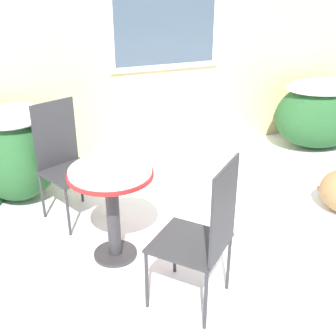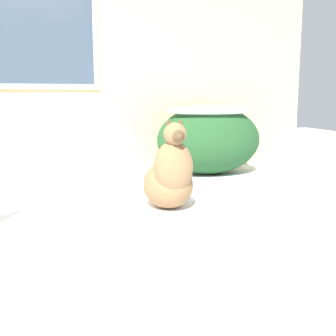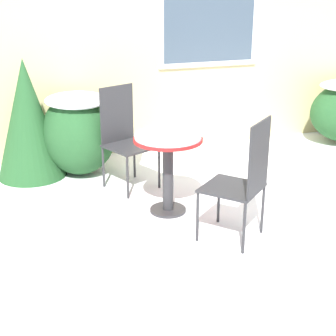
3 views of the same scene
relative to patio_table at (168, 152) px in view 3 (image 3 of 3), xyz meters
name	(u,v)px [view 3 (image 3 of 3)]	position (x,y,z in m)	size (l,w,h in m)	color
ground_plane	(237,219)	(0.54, -0.36, -0.58)	(16.00, 16.00, 0.00)	white
house_wall	(164,13)	(0.58, 1.84, 1.07)	(8.00, 0.10, 3.29)	#D1BC84
shrub_left	(78,131)	(-0.60, 1.29, -0.10)	(0.80, 0.90, 0.88)	#235128
evergreen_bush	(28,119)	(-1.11, 1.35, 0.06)	(0.73, 0.73, 1.28)	#235128
patio_table	(168,152)	(0.00, 0.00, 0.00)	(0.62, 0.62, 0.75)	#2D2D30
patio_chair_near_table	(125,135)	(-0.21, 0.76, -0.03)	(0.58, 0.58, 1.03)	#2D2D30
patio_chair_far_side	(243,178)	(0.39, -0.71, -0.03)	(0.63, 0.63, 1.03)	#2D2D30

